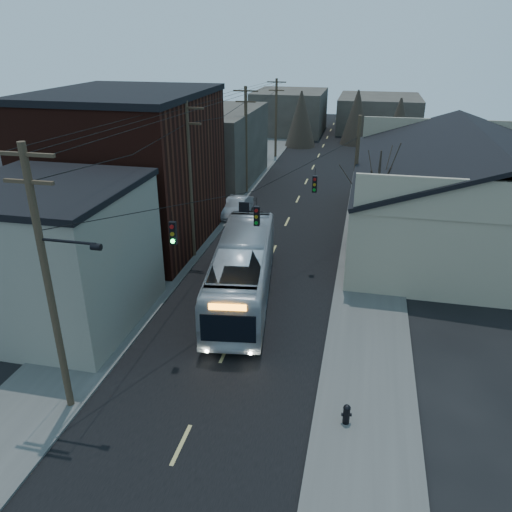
{
  "coord_description": "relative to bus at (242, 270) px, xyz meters",
  "views": [
    {
      "loc": [
        5.59,
        -10.76,
        13.58
      ],
      "look_at": [
        0.47,
        12.4,
        3.0
      ],
      "focal_mm": 35.0,
      "sensor_mm": 36.0,
      "label": 1
    }
  ],
  "objects": [
    {
      "name": "warehouse",
      "position": [
        13.46,
        11.82,
        0.99
      ],
      "size": [
        16.16,
        20.6,
        7.73
      ],
      "color": "gray",
      "rests_on": "ground"
    },
    {
      "name": "building_far_right",
      "position": [
        7.46,
        56.82,
        0.8
      ],
      "size": [
        12.0,
        14.0,
        5.0
      ],
      "primitive_type": "cube",
      "color": "#36302B",
      "rests_on": "ground"
    },
    {
      "name": "sidewalk_right",
      "position": [
        6.96,
        16.82,
        -1.64
      ],
      "size": [
        4.0,
        110.0,
        0.12
      ],
      "primitive_type": "cube",
      "color": "#474744",
      "rests_on": "ground"
    },
    {
      "name": "ground",
      "position": [
        0.46,
        -13.18,
        -1.7
      ],
      "size": [
        160.0,
        160.0,
        0.0
      ],
      "primitive_type": "plane",
      "color": "black",
      "rests_on": "ground"
    },
    {
      "name": "building_far_left",
      "position": [
        -5.54,
        51.82,
        1.3
      ],
      "size": [
        10.0,
        12.0,
        6.0
      ],
      "primitive_type": "cube",
      "color": "#36302B",
      "rests_on": "ground"
    },
    {
      "name": "bare_tree",
      "position": [
        6.96,
        6.82,
        1.9
      ],
      "size": [
        0.4,
        0.4,
        7.2
      ],
      "primitive_type": "cone",
      "color": "black",
      "rests_on": "ground"
    },
    {
      "name": "parked_car",
      "position": [
        -3.84,
        13.39,
        -0.97
      ],
      "size": [
        1.96,
        4.6,
        1.48
      ],
      "primitive_type": "imported",
      "rotation": [
        0.0,
        0.0,
        -0.09
      ],
      "color": "#94969B",
      "rests_on": "ground"
    },
    {
      "name": "building_brick",
      "position": [
        -9.54,
        6.82,
        3.3
      ],
      "size": [
        10.0,
        12.0,
        10.0
      ],
      "primitive_type": "cube",
      "color": "black",
      "rests_on": "ground"
    },
    {
      "name": "utility_lines",
      "position": [
        -2.65,
        10.96,
        3.25
      ],
      "size": [
        11.24,
        45.28,
        10.5
      ],
      "color": "#382B1E",
      "rests_on": "ground"
    },
    {
      "name": "sidewalk_left",
      "position": [
        -6.04,
        16.82,
        -1.64
      ],
      "size": [
        4.0,
        110.0,
        0.12
      ],
      "primitive_type": "cube",
      "color": "#474744",
      "rests_on": "ground"
    },
    {
      "name": "building_clapboard",
      "position": [
        -8.54,
        -4.18,
        1.8
      ],
      "size": [
        8.0,
        8.0,
        7.0
      ],
      "primitive_type": "cube",
      "color": "gray",
      "rests_on": "ground"
    },
    {
      "name": "road_surface",
      "position": [
        0.46,
        16.82,
        -1.69
      ],
      "size": [
        9.0,
        110.0,
        0.02
      ],
      "primitive_type": "cube",
      "color": "black",
      "rests_on": "ground"
    },
    {
      "name": "building_left_far",
      "position": [
        -9.04,
        22.82,
        1.8
      ],
      "size": [
        9.0,
        14.0,
        7.0
      ],
      "primitive_type": "cube",
      "color": "#36302B",
      "rests_on": "ground"
    },
    {
      "name": "bus",
      "position": [
        0.0,
        0.0,
        0.0
      ],
      "size": [
        4.51,
        12.51,
        3.41
      ],
      "primitive_type": "imported",
      "rotation": [
        0.0,
        0.0,
        3.28
      ],
      "color": "#ABB0B7",
      "rests_on": "ground"
    },
    {
      "name": "fire_hydrant",
      "position": [
        6.21,
        -8.88,
        -1.14
      ],
      "size": [
        0.4,
        0.29,
        0.83
      ],
      "rotation": [
        0.0,
        0.0,
        0.17
      ],
      "color": "black",
      "rests_on": "sidewalk_right"
    }
  ]
}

